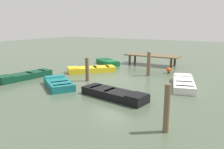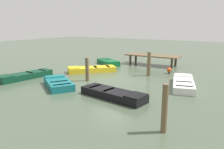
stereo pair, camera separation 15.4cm
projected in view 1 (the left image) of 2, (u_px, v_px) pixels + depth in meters
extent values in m
plane|color=#475642|center=(112.00, 79.00, 15.46)|extent=(80.00, 80.00, 0.00)
cube|color=brown|center=(152.00, 55.00, 20.71)|extent=(5.01, 1.99, 0.10)
cylinder|color=#473927|center=(175.00, 61.00, 20.38)|extent=(0.20, 0.20, 0.85)
cylinder|color=#473927|center=(171.00, 63.00, 19.33)|extent=(0.20, 0.20, 0.85)
cylinder|color=#473927|center=(135.00, 58.00, 22.31)|extent=(0.20, 0.20, 0.85)
cylinder|color=#473927|center=(130.00, 60.00, 21.26)|extent=(0.20, 0.20, 0.85)
cube|color=silver|center=(183.00, 84.00, 13.63)|extent=(2.22, 3.82, 0.40)
cube|color=#334772|center=(184.00, 81.00, 13.60)|extent=(1.81, 3.22, 0.04)
cube|color=silver|center=(183.00, 75.00, 14.92)|extent=(1.26, 1.08, 0.06)
cube|color=navy|center=(184.00, 82.00, 13.34)|extent=(0.94, 0.47, 0.04)
cube|color=navy|center=(185.00, 86.00, 12.40)|extent=(0.94, 0.47, 0.04)
cube|color=black|center=(114.00, 94.00, 11.57)|extent=(3.77, 1.55, 0.40)
cube|color=gray|center=(114.00, 92.00, 11.54)|extent=(3.20, 1.24, 0.04)
cube|color=black|center=(137.00, 95.00, 10.64)|extent=(0.92, 1.09, 0.06)
cube|color=#776E5D|center=(110.00, 90.00, 11.70)|extent=(0.30, 0.89, 0.04)
cube|color=#776E5D|center=(96.00, 86.00, 12.33)|extent=(0.30, 0.89, 0.04)
cube|color=#0C3823|center=(26.00, 76.00, 15.65)|extent=(1.43, 3.85, 0.40)
cube|color=maroon|center=(25.00, 74.00, 15.62)|extent=(1.14, 3.27, 0.04)
cube|color=#0C3823|center=(4.00, 76.00, 14.48)|extent=(1.02, 0.92, 0.06)
cube|color=maroon|center=(29.00, 73.00, 15.82)|extent=(0.83, 0.28, 0.04)
cube|color=maroon|center=(42.00, 70.00, 16.62)|extent=(0.83, 0.28, 0.04)
cube|color=#14666B|center=(59.00, 84.00, 13.56)|extent=(3.06, 2.58, 0.40)
cube|color=beige|center=(58.00, 82.00, 13.53)|extent=(2.56, 2.12, 0.04)
cube|color=#14666B|center=(55.00, 76.00, 14.47)|extent=(1.14, 1.33, 0.06)
cube|color=#9B9789|center=(59.00, 82.00, 13.34)|extent=(0.71, 0.98, 0.04)
cube|color=#9B9789|center=(62.00, 85.00, 12.67)|extent=(0.71, 0.98, 0.04)
cube|color=#0F602D|center=(107.00, 62.00, 21.20)|extent=(3.05, 2.60, 0.40)
cube|color=orange|center=(107.00, 61.00, 21.17)|extent=(2.54, 2.14, 0.04)
cube|color=#0F602D|center=(112.00, 62.00, 20.16)|extent=(1.14, 1.27, 0.06)
cube|color=#B06E1E|center=(107.00, 60.00, 21.35)|extent=(0.70, 0.91, 0.04)
cube|color=#B06E1E|center=(104.00, 59.00, 22.05)|extent=(0.70, 0.91, 0.04)
cube|color=gold|center=(92.00, 69.00, 17.86)|extent=(3.35, 3.60, 0.40)
cube|color=#4C3319|center=(92.00, 68.00, 17.83)|extent=(2.78, 3.00, 0.04)
cube|color=gold|center=(73.00, 68.00, 17.40)|extent=(1.35, 1.32, 0.06)
cube|color=#42301E|center=(95.00, 67.00, 17.89)|extent=(0.83, 0.76, 0.04)
cube|color=#42301E|center=(107.00, 66.00, 18.18)|extent=(0.83, 0.76, 0.04)
cylinder|color=brown|center=(87.00, 69.00, 14.91)|extent=(0.26, 0.26, 1.57)
cylinder|color=brown|center=(149.00, 64.00, 16.42)|extent=(0.27, 0.27, 1.75)
cylinder|color=brown|center=(167.00, 109.00, 7.76)|extent=(0.21, 0.21, 1.76)
cylinder|color=#262626|center=(168.00, 73.00, 17.32)|extent=(0.16, 0.16, 0.12)
sphere|color=#E54C19|center=(169.00, 70.00, 17.26)|extent=(0.36, 0.36, 0.36)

